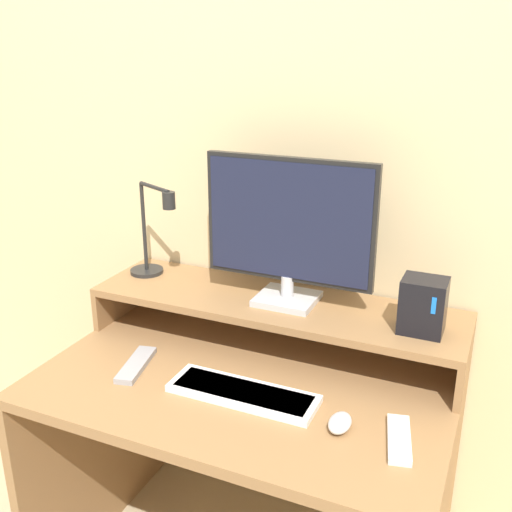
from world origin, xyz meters
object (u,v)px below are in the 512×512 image
object	(u,v)px
desk_lamp	(152,240)
router_dock	(423,306)
keyboard	(243,393)
remote_control	(136,365)
monitor	(289,228)
remote_secondary	(399,439)
mouse	(340,423)

from	to	relation	value
desk_lamp	router_dock	distance (m)	0.83
desk_lamp	keyboard	size ratio (longest dim) A/B	0.79
keyboard	remote_control	xyz separation A→B (m)	(-0.33, 0.01, -0.00)
keyboard	monitor	bearing A→B (deg)	89.80
keyboard	remote_secondary	distance (m)	0.39
remote_secondary	remote_control	bearing A→B (deg)	177.26
keyboard	mouse	size ratio (longest dim) A/B	4.61
router_dock	remote_control	bearing A→B (deg)	-160.40
router_dock	desk_lamp	bearing A→B (deg)	177.01
mouse	remote_control	distance (m)	0.59
remote_control	remote_secondary	distance (m)	0.72
monitor	mouse	bearing A→B (deg)	-51.79
monitor	desk_lamp	size ratio (longest dim) A/B	1.62
router_dock	keyboard	bearing A→B (deg)	-145.37
mouse	monitor	bearing A→B (deg)	128.21
desk_lamp	remote_secondary	xyz separation A→B (m)	(0.85, -0.33, -0.25)
desk_lamp	router_dock	xyz separation A→B (m)	(0.83, -0.04, -0.05)
remote_secondary	desk_lamp	bearing A→B (deg)	158.64
desk_lamp	keyboard	xyz separation A→B (m)	(0.45, -0.31, -0.25)
keyboard	mouse	distance (m)	0.26
desk_lamp	mouse	distance (m)	0.82
desk_lamp	mouse	xyz separation A→B (m)	(0.71, -0.34, -0.25)
router_dock	remote_control	distance (m)	0.78
remote_secondary	keyboard	bearing A→B (deg)	176.56
keyboard	remote_secondary	xyz separation A→B (m)	(0.39, -0.02, -0.00)
router_dock	remote_secondary	xyz separation A→B (m)	(0.01, -0.29, -0.20)
monitor	remote_secondary	world-z (taller)	monitor
remote_control	monitor	bearing A→B (deg)	41.21
keyboard	remote_control	distance (m)	0.33
desk_lamp	remote_secondary	bearing A→B (deg)	-21.36
keyboard	remote_control	world-z (taller)	keyboard
monitor	mouse	distance (m)	0.54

